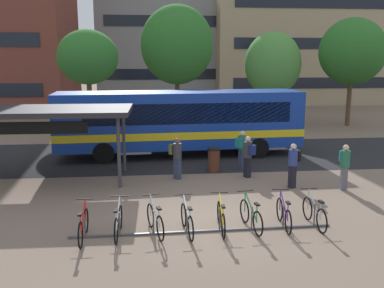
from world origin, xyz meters
name	(u,v)px	position (x,y,z in m)	size (l,w,h in m)	color
ground	(208,223)	(0.00, 0.00, 0.00)	(200.00, 200.00, 0.00)	#7A6656
bus_lane_asphalt	(183,155)	(0.00, 9.07, 0.00)	(80.00, 7.20, 0.01)	#232326
city_bus	(179,120)	(-0.23, 9.07, 1.78)	(12.15, 3.24, 3.20)	#14389E
bike_rack	(203,229)	(-0.22, -0.64, 0.09)	(7.41, 0.23, 0.70)	#47474C
parked_bicycle_red_0	(83,226)	(-3.48, -0.81, 0.38)	(0.52, 1.72, 0.99)	black
parked_bicycle_white_1	(118,223)	(-2.57, -0.65, 0.38)	(0.52, 1.72, 0.99)	black
parked_bicycle_silver_2	(155,221)	(-1.56, -0.59, 0.38)	(0.61, 1.68, 0.99)	black
parked_bicycle_white_3	(187,220)	(-0.68, -0.68, 0.38)	(0.52, 1.72, 0.99)	black
parked_bicycle_yellow_4	(221,218)	(0.29, -0.61, 0.38)	(0.52, 1.72, 0.99)	black
parked_bicycle_green_5	(251,216)	(1.17, -0.53, 0.38)	(0.52, 1.71, 0.99)	black
parked_bicycle_purple_6	(284,214)	(2.14, -0.50, 0.38)	(0.52, 1.72, 0.99)	black
parked_bicycle_silver_7	(314,213)	(3.05, -0.51, 0.38)	(0.52, 1.72, 0.99)	black
transit_shelter	(42,113)	(-5.82, 5.09, 2.72)	(6.90, 3.33, 2.90)	#38383D
commuter_teal_pack_0	(345,164)	(5.46, 2.78, 0.99)	(0.40, 0.57, 1.71)	#565660
commuter_teal_pack_1	(242,147)	(2.31, 6.03, 0.99)	(0.59, 0.58, 1.72)	#2D3851
commuter_navy_pack_2	(248,154)	(2.30, 4.74, 0.98)	(0.51, 0.60, 1.71)	black
commuter_olive_pack_3	(177,155)	(-0.61, 4.84, 0.97)	(0.58, 0.59, 1.69)	#2D3851
commuter_black_pack_4	(293,162)	(3.66, 3.20, 0.98)	(0.60, 0.57, 1.70)	black
trash_bin	(214,160)	(1.06, 5.79, 0.52)	(0.55, 0.55, 1.03)	#4C2819
street_tree_0	(273,64)	(7.17, 18.28, 4.40)	(4.01, 4.01, 6.68)	brown
street_tree_1	(177,45)	(0.37, 18.92, 5.73)	(5.13, 5.13, 8.52)	brown
street_tree_2	(88,57)	(-5.52, 16.42, 4.86)	(3.87, 3.87, 6.62)	brown
street_tree_3	(352,52)	(12.67, 17.52, 5.26)	(4.63, 4.63, 7.61)	brown
building_right_wing	(315,13)	(17.01, 35.87, 9.79)	(23.36, 11.29, 19.58)	tan
building_centre_block	(169,54)	(0.77, 39.56, 5.33)	(15.53, 13.76, 10.65)	gray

